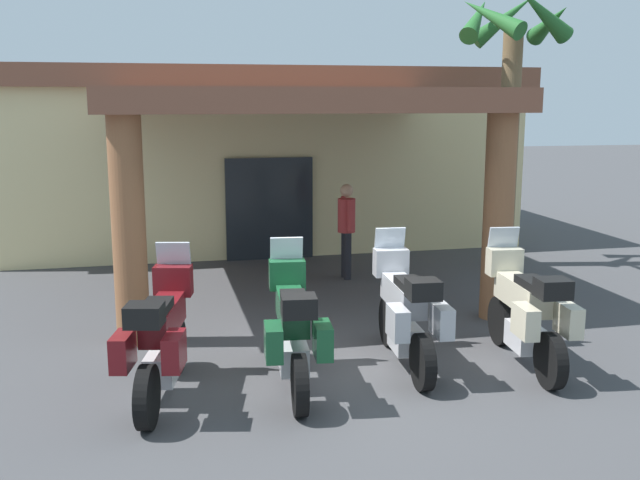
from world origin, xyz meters
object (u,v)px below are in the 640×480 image
Objects in this scene: motorcycle_green at (293,329)px; motorcycle_silver at (406,312)px; pedestrian at (346,224)px; motorcycle_cream at (526,311)px; motel_building at (253,152)px; motorcycle_maroon at (161,338)px; palm_tree_near_portico at (511,74)px.

motorcycle_green is 1.52m from motorcycle_silver.
pedestrian reaches higher than motorcycle_green.
motorcycle_cream is (2.93, 0.15, 0.00)m from motorcycle_green.
pedestrian reaches higher than motorcycle_cream.
motorcycle_silver is (0.89, -9.01, -1.34)m from motel_building.
motel_building is 5.45× the size of motorcycle_maroon.
motorcycle_cream is at bearing -79.15° from pedestrian.
motel_building reaches higher than motorcycle_silver.
motorcycle_maroon is 2.96m from motorcycle_silver.
motorcycle_maroon is at bearing -103.83° from motel_building.
motorcycle_green is 5.32m from pedestrian.
pedestrian is at bearing 17.33° from motorcycle_cream.
palm_tree_near_portico reaches higher than motorcycle_cream.
palm_tree_near_portico reaches higher than motorcycle_silver.
motel_building is 9.15m from motorcycle_silver.
motorcycle_maroon is 0.99× the size of motorcycle_silver.
pedestrian is (3.27, 5.02, 0.32)m from motorcycle_maroon.
motorcycle_silver is 1.26× the size of pedestrian.
motel_building is at bearing 139.30° from palm_tree_near_portico.
palm_tree_near_portico is at bearing -42.32° from motel_building.
motorcycle_green is 1.00× the size of motorcycle_cream.
motorcycle_green is 1.26× the size of pedestrian.
palm_tree_near_portico is (5.14, 5.48, 3.04)m from motorcycle_green.
motorcycle_silver is (1.47, 0.40, 0.00)m from motorcycle_green.
palm_tree_near_portico is at bearing -18.20° from motorcycle_cream.
motorcycle_maroon is at bearing -125.35° from pedestrian.
motel_building reaches higher than motorcycle_green.
motorcycle_cream is 1.26× the size of pedestrian.
motorcycle_maroon is at bearing -140.16° from palm_tree_near_portico.
motorcycle_maroon is (-2.04, -9.43, -1.34)m from motel_building.
motorcycle_cream is (4.40, 0.17, 0.00)m from motorcycle_maroon.
motorcycle_green is 1.00× the size of motorcycle_silver.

